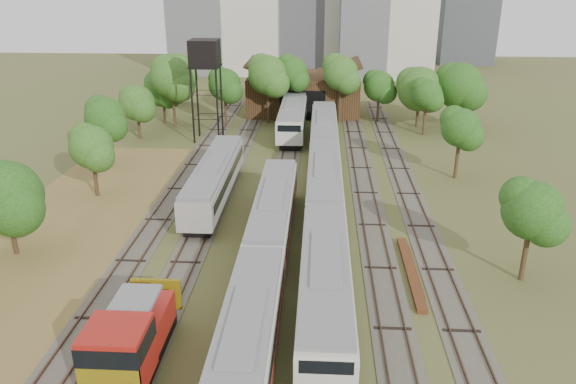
# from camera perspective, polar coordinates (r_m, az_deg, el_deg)

# --- Properties ---
(ground) EXTENTS (240.00, 240.00, 0.00)m
(ground) POSITION_cam_1_polar(r_m,az_deg,el_deg) (31.64, -0.05, -16.75)
(ground) COLOR #475123
(ground) RESTS_ON ground
(dry_grass_patch) EXTENTS (14.00, 60.00, 0.04)m
(dry_grass_patch) POSITION_cam_1_polar(r_m,az_deg,el_deg) (42.87, -24.37, -7.77)
(dry_grass_patch) COLOR brown
(dry_grass_patch) RESTS_ON ground
(tracks) EXTENTS (24.60, 80.00, 0.19)m
(tracks) POSITION_cam_1_polar(r_m,az_deg,el_deg) (53.55, 0.81, 0.07)
(tracks) COLOR #4C473D
(tracks) RESTS_ON ground
(railcar_red_set) EXTENTS (2.93, 34.58, 3.62)m
(railcar_red_set) POSITION_cam_1_polar(r_m,az_deg,el_deg) (36.22, -2.61, -7.73)
(railcar_red_set) COLOR black
(railcar_red_set) RESTS_ON ground
(railcar_green_set) EXTENTS (3.05, 52.08, 3.77)m
(railcar_green_set) POSITION_cam_1_polar(r_m,az_deg,el_deg) (50.11, 3.72, 0.87)
(railcar_green_set) COLOR black
(railcar_green_set) RESTS_ON ground
(railcar_rear) EXTENTS (3.23, 16.08, 4.00)m
(railcar_rear) POSITION_cam_1_polar(r_m,az_deg,el_deg) (72.30, 0.48, 7.48)
(railcar_rear) COLOR black
(railcar_rear) RESTS_ON ground
(shunter_locomotive) EXTENTS (3.02, 8.10, 3.95)m
(shunter_locomotive) POSITION_cam_1_polar(r_m,az_deg,el_deg) (30.77, -15.76, -14.46)
(shunter_locomotive) COLOR black
(shunter_locomotive) RESTS_ON ground
(old_grey_coach) EXTENTS (2.92, 18.00, 3.61)m
(old_grey_coach) POSITION_cam_1_polar(r_m,az_deg,el_deg) (51.61, -7.46, 1.32)
(old_grey_coach) COLOR black
(old_grey_coach) RESTS_ON ground
(water_tower) EXTENTS (3.53, 3.53, 12.18)m
(water_tower) POSITION_cam_1_polar(r_m,az_deg,el_deg) (69.13, -8.46, 13.50)
(water_tower) COLOR black
(water_tower) RESTS_ON ground
(rail_pile_near) EXTENTS (0.66, 9.97, 0.33)m
(rail_pile_near) POSITION_cam_1_polar(r_m,az_deg,el_deg) (40.25, 12.36, -7.92)
(rail_pile_near) COLOR brown
(rail_pile_near) RESTS_ON ground
(rail_pile_far) EXTENTS (0.46, 7.36, 0.24)m
(rail_pile_far) POSITION_cam_1_polar(r_m,az_deg,el_deg) (40.51, 12.59, -7.81)
(rail_pile_far) COLOR brown
(rail_pile_far) RESTS_ON ground
(maintenance_shed) EXTENTS (16.45, 11.55, 7.58)m
(maintenance_shed) POSITION_cam_1_polar(r_m,az_deg,el_deg) (84.50, 1.61, 10.08)
(maintenance_shed) COLOR #331D12
(maintenance_shed) RESTS_ON ground
(tree_band_left) EXTENTS (6.83, 75.23, 7.99)m
(tree_band_left) POSITION_cam_1_polar(r_m,az_deg,el_deg) (61.59, -18.09, 6.71)
(tree_band_left) COLOR #382616
(tree_band_left) RESTS_ON ground
(tree_band_far) EXTENTS (43.38, 9.74, 9.43)m
(tree_band_far) POSITION_cam_1_polar(r_m,az_deg,el_deg) (76.35, 4.57, 11.12)
(tree_band_far) COLOR #382616
(tree_band_far) RESTS_ON ground
(tree_band_right) EXTENTS (4.38, 40.44, 7.20)m
(tree_band_right) POSITION_cam_1_polar(r_m,az_deg,el_deg) (55.81, 17.55, 5.51)
(tree_band_right) COLOR #382616
(tree_band_right) RESTS_ON ground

